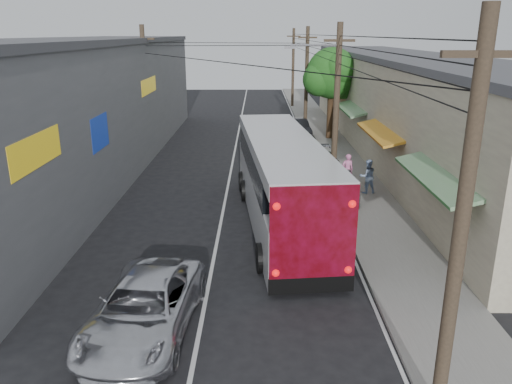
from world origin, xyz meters
TOP-DOWN VIEW (x-y plane):
  - ground at (0.00, 0.00)m, footprint 120.00×120.00m
  - sidewalk at (6.50, 20.00)m, footprint 3.00×80.00m
  - building_right at (10.99, 22.00)m, footprint 7.09×40.00m
  - building_left at (-8.50, 18.00)m, footprint 7.20×36.00m
  - utility_poles at (3.13, 20.33)m, footprint 11.80×45.28m
  - street_tree at (6.87, 26.02)m, footprint 4.40×4.00m
  - coach_bus at (2.49, 8.98)m, footprint 3.83×12.57m
  - jeepney at (-1.40, 1.00)m, footprint 2.88×5.44m
  - parked_suv at (4.60, 13.00)m, footprint 3.15×6.61m
  - parked_car_mid at (4.60, 20.47)m, footprint 1.74×4.20m
  - parked_car_far at (4.60, 27.00)m, footprint 1.87×4.10m
  - pedestrian_near at (6.08, 14.01)m, footprint 0.62×0.43m
  - pedestrian_far at (6.82, 12.72)m, footprint 0.90×0.76m

SIDE VIEW (x-z plane):
  - ground at x=0.00m, z-range 0.00..0.00m
  - sidewalk at x=6.50m, z-range 0.00..0.12m
  - parked_car_far at x=4.60m, z-range 0.00..1.30m
  - parked_car_mid at x=4.60m, z-range 0.00..1.42m
  - jeepney at x=-1.40m, z-range 0.00..1.46m
  - parked_suv at x=4.60m, z-range 0.00..1.86m
  - pedestrian_near at x=6.08m, z-range 0.12..1.74m
  - pedestrian_far at x=6.82m, z-range 0.12..1.78m
  - coach_bus at x=2.49m, z-range 0.06..3.63m
  - building_right at x=10.99m, z-range 0.03..6.28m
  - building_left at x=-8.50m, z-range 0.03..7.28m
  - utility_poles at x=3.13m, z-range 0.13..8.13m
  - street_tree at x=6.87m, z-range 1.37..7.97m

